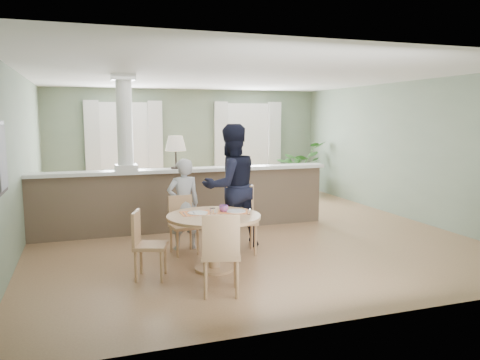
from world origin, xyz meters
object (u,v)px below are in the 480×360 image
object	(u,v)px
chair_near	(221,250)
chair_side	(145,241)
chair_far_man	(241,216)
child_person	(183,204)
sofa	(187,191)
man_person	(231,186)
dining_table	(214,226)
chair_far_boy	(183,222)
houseplant	(299,168)

from	to	relation	value
chair_near	chair_side	world-z (taller)	chair_near
chair_far_man	child_person	xyz separation A→B (m)	(-0.78, 0.40, 0.15)
chair_far_man	child_person	bearing A→B (deg)	164.26
sofa	chair_near	world-z (taller)	chair_near
chair_far_man	child_person	distance (m)	0.89
sofa	man_person	size ratio (longest dim) A/B	1.58
chair_far_man	man_person	size ratio (longest dim) A/B	0.52
chair_near	chair_side	size ratio (longest dim) A/B	1.12
dining_table	chair_near	size ratio (longest dim) A/B	1.28
sofa	man_person	xyz separation A→B (m)	(0.05, -2.96, 0.51)
chair_side	child_person	distance (m)	1.37
sofa	chair_far_man	world-z (taller)	chair_far_man
chair_far_boy	chair_side	size ratio (longest dim) A/B	0.99
child_person	chair_far_boy	bearing A→B (deg)	67.89
houseplant	chair_side	world-z (taller)	houseplant
houseplant	man_person	distance (m)	5.20
houseplant	dining_table	bearing A→B (deg)	-125.95
sofa	child_person	xyz separation A→B (m)	(-0.66, -2.83, 0.26)
chair_far_man	man_person	distance (m)	0.49
child_person	chair_near	bearing A→B (deg)	85.01
sofa	chair_far_man	bearing A→B (deg)	-84.52
chair_far_boy	man_person	size ratio (longest dim) A/B	0.44
houseplant	chair_far_boy	xyz separation A→B (m)	(-3.92, -4.16, -0.22)
sofa	chair_side	bearing A→B (deg)	-105.97
dining_table	child_person	world-z (taller)	child_person
dining_table	chair_near	distance (m)	0.92
chair_far_boy	child_person	bearing A→B (deg)	66.00
chair_far_boy	chair_near	world-z (taller)	chair_near
dining_table	chair_far_boy	bearing A→B (deg)	103.60
chair_side	man_person	size ratio (longest dim) A/B	0.45
man_person	chair_near	bearing A→B (deg)	57.43
chair_side	child_person	bearing A→B (deg)	-13.98
chair_far_boy	man_person	xyz separation A→B (m)	(0.76, 0.05, 0.48)
sofa	child_person	world-z (taller)	child_person
chair_far_man	child_person	size ratio (longest dim) A/B	0.71
chair_far_man	chair_side	size ratio (longest dim) A/B	1.15
chair_side	man_person	xyz separation A→B (m)	(1.44, 1.01, 0.48)
sofa	man_person	bearing A→B (deg)	-85.73
chair_near	houseplant	bearing A→B (deg)	-107.34
houseplant	dining_table	world-z (taller)	houseplant
houseplant	chair_side	distance (m)	6.89
chair_far_boy	chair_near	size ratio (longest dim) A/B	0.88
chair_far_boy	dining_table	bearing A→B (deg)	-83.30
sofa	chair_side	size ratio (longest dim) A/B	3.52
child_person	chair_far_man	bearing A→B (deg)	148.16
dining_table	chair_far_man	world-z (taller)	chair_far_man
sofa	dining_table	bearing A→B (deg)	-93.78
sofa	chair_far_boy	distance (m)	3.09
chair_near	dining_table	bearing A→B (deg)	-85.31
sofa	chair_far_boy	bearing A→B (deg)	-100.07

